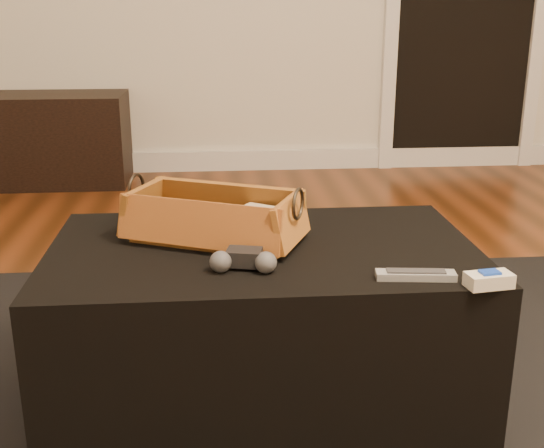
{
  "coord_description": "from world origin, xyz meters",
  "views": [
    {
      "loc": [
        -0.21,
        -1.38,
        0.97
      ],
      "look_at": [
        -0.08,
        0.11,
        0.49
      ],
      "focal_mm": 45.0,
      "sensor_mm": 36.0,
      "label": 1
    }
  ],
  "objects": [
    {
      "name": "floor",
      "position": [
        0.0,
        0.0,
        -0.01
      ],
      "size": [
        5.0,
        5.5,
        0.01
      ],
      "primitive_type": "cube",
      "color": "brown",
      "rests_on": "ground"
    },
    {
      "name": "baseboard",
      "position": [
        0.0,
        2.73,
        0.06
      ],
      "size": [
        5.0,
        0.04,
        0.12
      ],
      "primitive_type": "cube",
      "color": "white",
      "rests_on": "floor"
    },
    {
      "name": "media_cabinet",
      "position": [
        -1.34,
        2.51,
        0.25
      ],
      "size": [
        1.28,
        0.45,
        0.5
      ],
      "primitive_type": "cube",
      "color": "black",
      "rests_on": "floor"
    },
    {
      "name": "area_rug",
      "position": [
        -0.1,
        0.08,
        0.01
      ],
      "size": [
        2.6,
        2.0,
        0.01
      ],
      "primitive_type": "cube",
      "color": "black",
      "rests_on": "floor"
    },
    {
      "name": "ottoman",
      "position": [
        -0.1,
        0.13,
        0.22
      ],
      "size": [
        1.0,
        0.6,
        0.42
      ],
      "primitive_type": "cube",
      "color": "black",
      "rests_on": "area_rug"
    },
    {
      "name": "tv_remote",
      "position": [
        -0.24,
        0.18,
        0.46
      ],
      "size": [
        0.23,
        0.12,
        0.02
      ],
      "primitive_type": "cube",
      "rotation": [
        0.0,
        0.0,
        -0.32
      ],
      "color": "black",
      "rests_on": "wicker_basket"
    },
    {
      "name": "cloth_bundle",
      "position": [
        -0.1,
        0.17,
        0.48
      ],
      "size": [
        0.14,
        0.13,
        0.06
      ],
      "primitive_type": "cube",
      "rotation": [
        0.0,
        0.0,
        -0.6
      ],
      "color": "#C9B28B",
      "rests_on": "wicker_basket"
    },
    {
      "name": "wicker_basket",
      "position": [
        -0.21,
        0.18,
        0.48
      ],
      "size": [
        0.47,
        0.37,
        0.15
      ],
      "color": "#986222",
      "rests_on": "ottoman"
    },
    {
      "name": "game_controller",
      "position": [
        -0.15,
        -0.02,
        0.46
      ],
      "size": [
        0.15,
        0.09,
        0.05
      ],
      "color": "black",
      "rests_on": "ottoman"
    },
    {
      "name": "silver_remote",
      "position": [
        0.2,
        -0.1,
        0.44
      ],
      "size": [
        0.17,
        0.06,
        0.02
      ],
      "color": "#999DA1",
      "rests_on": "ottoman"
    },
    {
      "name": "cream_gadget",
      "position": [
        0.34,
        -0.15,
        0.45
      ],
      "size": [
        0.1,
        0.06,
        0.03
      ],
      "color": "beige",
      "rests_on": "ottoman"
    }
  ]
}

